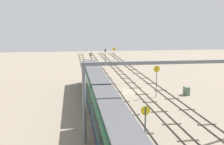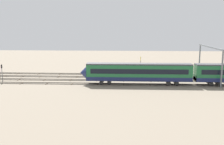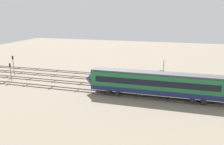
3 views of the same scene
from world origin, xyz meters
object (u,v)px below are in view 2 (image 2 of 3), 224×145
Objects in this scene: overhead_gantry at (210,55)px; relay_cabinet at (137,70)px; signal_light_trackside_departure at (2,70)px; speed_sign_near_foreground at (141,63)px.

relay_cabinet is (17.50, -9.62, -5.65)m from overhead_gantry.
overhead_gantry is 51.33m from signal_light_trackside_departure.
speed_sign_near_foreground is at bearing 96.14° from relay_cabinet.
signal_light_trackside_departure is 2.94× the size of relay_cabinet.
signal_light_trackside_departure is 36.45m from relay_cabinet.
overhead_gantry is 20.76m from relay_cabinet.
overhead_gantry is 4.36× the size of signal_light_trackside_departure.
speed_sign_near_foreground is at bearing -13.19° from overhead_gantry.
overhead_gantry reaches higher than relay_cabinet.
relay_cabinet is at bearing -83.86° from speed_sign_near_foreground.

